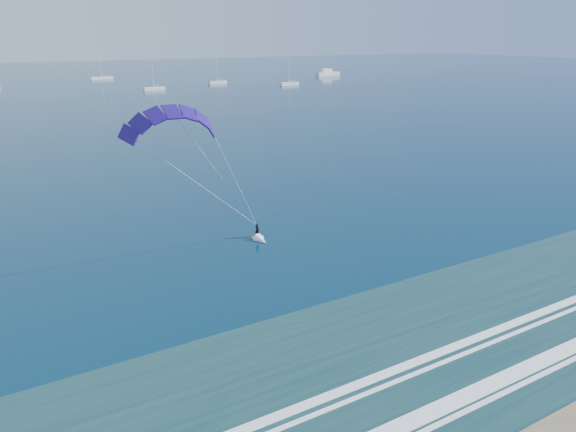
{
  "coord_description": "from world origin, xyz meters",
  "views": [
    {
      "loc": [
        -19.37,
        -11.1,
        20.24
      ],
      "look_at": [
        2.3,
        27.19,
        4.65
      ],
      "focal_mm": 32.0,
      "sensor_mm": 36.0,
      "label": 1
    }
  ],
  "objects_px": {
    "sailboat_4": "(218,82)",
    "sailboat_5": "(289,84)",
    "motor_yacht": "(327,73)",
    "sailboat_3": "(102,78)",
    "kitesurfer_rig": "(221,177)",
    "sailboat_2": "(154,88)"
  },
  "relations": [
    {
      "from": "sailboat_4",
      "to": "sailboat_5",
      "type": "bearing_deg",
      "value": -41.42
    },
    {
      "from": "sailboat_3",
      "to": "sailboat_5",
      "type": "distance_m",
      "value": 95.1
    },
    {
      "from": "motor_yacht",
      "to": "sailboat_5",
      "type": "relative_size",
      "value": 1.15
    },
    {
      "from": "kitesurfer_rig",
      "to": "motor_yacht",
      "type": "bearing_deg",
      "value": 53.96
    },
    {
      "from": "motor_yacht",
      "to": "sailboat_3",
      "type": "xyz_separation_m",
      "value": [
        -106.18,
        35.59,
        -0.71
      ]
    },
    {
      "from": "sailboat_3",
      "to": "sailboat_5",
      "type": "relative_size",
      "value": 1.18
    },
    {
      "from": "sailboat_3",
      "to": "sailboat_5",
      "type": "bearing_deg",
      "value": -48.22
    },
    {
      "from": "sailboat_2",
      "to": "sailboat_5",
      "type": "bearing_deg",
      "value": -7.5
    },
    {
      "from": "kitesurfer_rig",
      "to": "sailboat_5",
      "type": "relative_size",
      "value": 1.48
    },
    {
      "from": "sailboat_2",
      "to": "kitesurfer_rig",
      "type": "bearing_deg",
      "value": -103.39
    },
    {
      "from": "kitesurfer_rig",
      "to": "sailboat_4",
      "type": "bearing_deg",
      "value": 68.08
    },
    {
      "from": "motor_yacht",
      "to": "sailboat_5",
      "type": "height_order",
      "value": "sailboat_5"
    },
    {
      "from": "kitesurfer_rig",
      "to": "sailboat_2",
      "type": "xyz_separation_m",
      "value": [
        38.06,
        159.84,
        -7.58
      ]
    },
    {
      "from": "motor_yacht",
      "to": "sailboat_5",
      "type": "distance_m",
      "value": 55.52
    },
    {
      "from": "sailboat_5",
      "to": "sailboat_2",
      "type": "bearing_deg",
      "value": 172.5
    },
    {
      "from": "sailboat_2",
      "to": "sailboat_3",
      "type": "bearing_deg",
      "value": 96.78
    },
    {
      "from": "sailboat_4",
      "to": "motor_yacht",
      "type": "bearing_deg",
      "value": 11.99
    },
    {
      "from": "motor_yacht",
      "to": "sailboat_2",
      "type": "distance_m",
      "value": 102.52
    },
    {
      "from": "sailboat_5",
      "to": "motor_yacht",
      "type": "bearing_deg",
      "value": 39.53
    },
    {
      "from": "kitesurfer_rig",
      "to": "sailboat_4",
      "type": "height_order",
      "value": "kitesurfer_rig"
    },
    {
      "from": "sailboat_2",
      "to": "sailboat_5",
      "type": "distance_m",
      "value": 56.28
    },
    {
      "from": "sailboat_4",
      "to": "sailboat_5",
      "type": "height_order",
      "value": "sailboat_5"
    }
  ]
}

